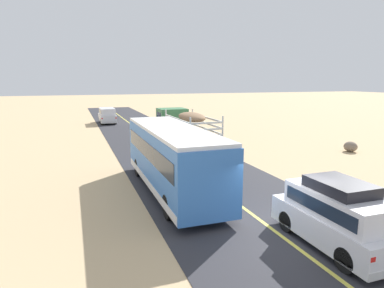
% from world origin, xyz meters
% --- Properties ---
extents(ground_plane, '(240.00, 240.00, 0.00)m').
position_xyz_m(ground_plane, '(0.00, 0.00, 0.00)').
color(ground_plane, tan).
extents(road_surface, '(8.00, 120.00, 0.02)m').
position_xyz_m(road_surface, '(0.00, 0.00, 0.01)').
color(road_surface, '#2D2D33').
rests_on(road_surface, ground).
extents(road_centre_line, '(0.16, 117.60, 0.00)m').
position_xyz_m(road_centre_line, '(0.00, 0.00, 0.02)').
color(road_centre_line, '#D8CC4C').
rests_on(road_centre_line, road_surface).
extents(suv_near, '(1.90, 4.62, 2.29)m').
position_xyz_m(suv_near, '(1.25, -1.09, 1.15)').
color(suv_near, silver).
rests_on(suv_near, road_surface).
extents(livestock_truck, '(2.53, 9.70, 3.02)m').
position_xyz_m(livestock_truck, '(1.81, 18.23, 1.79)').
color(livestock_truck, '#3F7F4C').
rests_on(livestock_truck, road_surface).
extents(bus, '(2.54, 10.00, 3.21)m').
position_xyz_m(bus, '(-2.28, 6.23, 1.75)').
color(bus, '#3872C6').
rests_on(bus, road_surface).
extents(car_far, '(1.90, 4.62, 1.93)m').
position_xyz_m(car_far, '(-2.64, 34.85, 1.09)').
color(car_far, silver).
rests_on(car_far, road_surface).
extents(boulder_near_shoulder, '(0.95, 1.06, 0.79)m').
position_xyz_m(boulder_near_shoulder, '(13.42, 10.78, 0.40)').
color(boulder_near_shoulder, '#756656').
rests_on(boulder_near_shoulder, ground).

